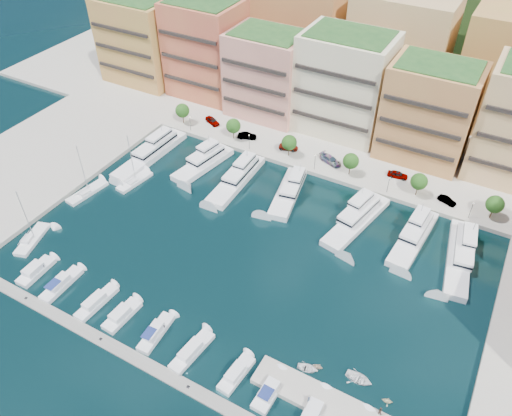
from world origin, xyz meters
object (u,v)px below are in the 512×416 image
object	(u,v)px
tree_3	(351,161)
cruiser_6	(236,374)
lamppost_1	(249,139)
cruiser_1	(61,284)
yacht_0	(153,152)
yacht_2	(238,177)
tender_1	(318,366)
tender_2	(359,379)
tree_1	(233,126)
yacht_1	(205,162)
cruiser_7	(269,391)
cruiser_8	(313,414)
tree_5	(495,204)
cruiser_2	(96,303)
yacht_3	(289,190)
car_3	(330,160)
cruiser_0	(36,271)
sailboat_2	(135,182)
car_1	(247,136)
tender_0	(308,368)
lamppost_0	(190,121)
car_0	(212,121)
yacht_4	(358,218)
lamppost_4	(472,208)
person_1	(380,411)
lamppost_3	(389,182)
car_4	(398,175)
person_0	(309,400)
cruiser_4	(156,333)
yacht_6	(460,254)
tree_4	(419,182)
cruiser_5	(192,351)
sailboat_0	(32,240)
sailboat_1	(87,193)
tree_0	(182,111)
lamppost_2	(315,160)

from	to	relation	value
tree_3	cruiser_6	world-z (taller)	tree_3
lamppost_1	cruiser_1	xyz separation A→B (m)	(-8.65, -55.82, -3.26)
yacht_0	yacht_2	world-z (taller)	same
tender_1	tender_2	xyz separation A→B (m)	(6.56, 1.18, -0.02)
tree_1	yacht_1	distance (m)	13.21
cruiser_7	cruiser_8	distance (m)	7.29
tree_5	cruiser_2	world-z (taller)	tree_5
yacht_3	yacht_0	bearing A→B (deg)	-175.63
tender_1	car_3	xyz separation A→B (m)	(-20.00, 52.61, 1.39)
cruiser_0	tender_1	distance (m)	56.13
sailboat_2	car_1	distance (m)	31.68
lamppost_1	cruiser_7	size ratio (longest dim) A/B	0.55
tender_0	cruiser_8	bearing A→B (deg)	-162.49
lamppost_0	car_0	xyz separation A→B (m)	(3.13, 5.84, -1.99)
lamppost_1	yacht_4	bearing A→B (deg)	-19.41
lamppost_4	tender_2	world-z (taller)	lamppost_4
yacht_3	person_1	bearing A→B (deg)	-49.41
cruiser_1	cruiser_2	bearing A→B (deg)	0.15
tree_3	person_1	size ratio (longest dim) A/B	3.51
person_1	cruiser_1	bearing A→B (deg)	2.59
tree_1	cruiser_6	size ratio (longest dim) A/B	0.74
lamppost_3	car_4	world-z (taller)	lamppost_3
person_0	lamppost_1	bearing A→B (deg)	-5.26
tree_5	cruiser_4	size ratio (longest dim) A/B	0.67
cruiser_2	tree_5	bearing A→B (deg)	45.09
yacht_6	cruiser_1	xyz separation A→B (m)	(-63.44, -43.78, -0.64)
tree_1	car_4	world-z (taller)	tree_1
lamppost_4	cruiser_8	size ratio (longest dim) A/B	0.51
lamppost_4	yacht_6	distance (m)	12.35
tree_3	car_0	bearing A→B (deg)	175.06
tree_4	cruiser_5	distance (m)	61.94
tree_1	person_1	size ratio (longest dim) A/B	3.51
sailboat_0	sailboat_1	distance (m)	17.14
cruiser_2	yacht_3	bearing A→B (deg)	70.21
sailboat_0	tender_1	size ratio (longest dim) A/B	7.58
cruiser_5	tender_2	distance (m)	27.31
car_1	car_3	bearing A→B (deg)	-109.10
yacht_6	cruiser_7	size ratio (longest dim) A/B	2.89
tree_3	tree_5	xyz separation A→B (m)	(32.00, 0.00, 0.00)
cruiser_1	car_4	distance (m)	77.01
yacht_2	cruiser_7	world-z (taller)	yacht_2
sailboat_0	yacht_6	bearing A→B (deg)	25.93
tree_0	cruiser_5	bearing A→B (deg)	-53.53
tree_3	cruiser_8	world-z (taller)	tree_3
car_1	tender_0	bearing A→B (deg)	-162.25
yacht_3	cruiser_2	world-z (taller)	yacht_3
lamppost_2	sailboat_1	size ratio (longest dim) A/B	0.32
tree_1	yacht_0	size ratio (longest dim) A/B	0.23
yacht_2	cruiser_8	world-z (taller)	yacht_2
car_4	person_1	bearing A→B (deg)	-172.95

